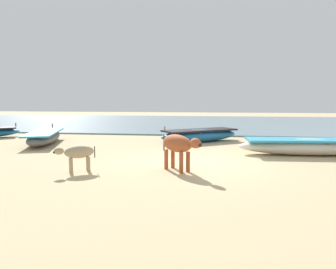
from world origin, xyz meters
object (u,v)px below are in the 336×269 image
object	(u,v)px
cow_adult_rust	(178,145)
fishing_boat_4	(44,137)
fishing_boat_0	(310,146)
fishing_boat_2	(200,135)
calf_far_dun	(78,153)

from	to	relation	value
cow_adult_rust	fishing_boat_4	bearing A→B (deg)	-171.03
cow_adult_rust	fishing_boat_0	bearing A→B (deg)	79.08
fishing_boat_2	cow_adult_rust	xyz separation A→B (m)	(-0.30, -5.94, 0.39)
fishing_boat_4	cow_adult_rust	xyz separation A→B (m)	(6.41, -4.34, 0.41)
fishing_boat_0	cow_adult_rust	xyz separation A→B (m)	(-4.22, -3.07, 0.40)
calf_far_dun	fishing_boat_0	bearing A→B (deg)	172.77
fishing_boat_2	fishing_boat_0	bearing A→B (deg)	107.50
fishing_boat_4	fishing_boat_0	bearing A→B (deg)	-116.10
fishing_boat_2	fishing_boat_4	world-z (taller)	fishing_boat_2
fishing_boat_4	calf_far_dun	xyz separation A→B (m)	(3.81, -4.83, 0.21)
fishing_boat_4	cow_adult_rust	size ratio (longest dim) A/B	3.45
cow_adult_rust	calf_far_dun	size ratio (longest dim) A/B	1.31
fishing_boat_2	cow_adult_rust	distance (m)	5.96
cow_adult_rust	calf_far_dun	world-z (taller)	cow_adult_rust
fishing_boat_0	fishing_boat_4	world-z (taller)	fishing_boat_0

